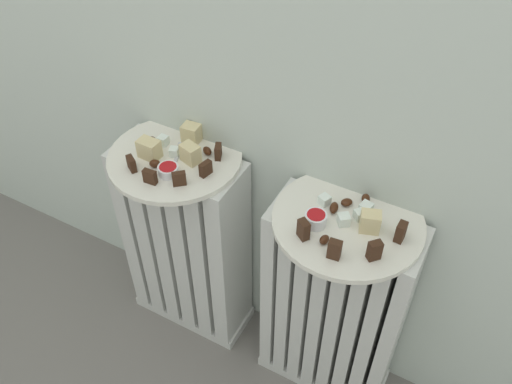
# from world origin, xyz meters

# --- Properties ---
(radiator_left) EXTENTS (0.33, 0.14, 0.58)m
(radiator_left) POSITION_xyz_m (-0.21, 0.28, 0.29)
(radiator_left) COLOR silver
(radiator_left) RESTS_ON ground_plane
(radiator_right) EXTENTS (0.33, 0.14, 0.58)m
(radiator_right) POSITION_xyz_m (0.21, 0.28, 0.29)
(radiator_right) COLOR silver
(radiator_right) RESTS_ON ground_plane
(plate_left) EXTENTS (0.30, 0.30, 0.01)m
(plate_left) POSITION_xyz_m (-0.21, 0.28, 0.59)
(plate_left) COLOR silver
(plate_left) RESTS_ON radiator_left
(plate_right) EXTENTS (0.30, 0.30, 0.01)m
(plate_right) POSITION_xyz_m (0.21, 0.28, 0.59)
(plate_right) COLOR silver
(plate_right) RESTS_ON radiator_right
(dark_cake_slice_left_0) EXTENTS (0.03, 0.03, 0.03)m
(dark_cake_slice_left_0) POSITION_xyz_m (-0.26, 0.20, 0.61)
(dark_cake_slice_left_0) COLOR #382114
(dark_cake_slice_left_0) RESTS_ON plate_left
(dark_cake_slice_left_1) EXTENTS (0.03, 0.02, 0.03)m
(dark_cake_slice_left_1) POSITION_xyz_m (-0.20, 0.18, 0.61)
(dark_cake_slice_left_1) COLOR #382114
(dark_cake_slice_left_1) RESTS_ON plate_left
(dark_cake_slice_left_2) EXTENTS (0.03, 0.03, 0.03)m
(dark_cake_slice_left_2) POSITION_xyz_m (-0.14, 0.21, 0.61)
(dark_cake_slice_left_2) COLOR #382114
(dark_cake_slice_left_2) RESTS_ON plate_left
(dark_cake_slice_left_3) EXTENTS (0.02, 0.03, 0.03)m
(dark_cake_slice_left_3) POSITION_xyz_m (-0.11, 0.26, 0.61)
(dark_cake_slice_left_3) COLOR #382114
(dark_cake_slice_left_3) RESTS_ON plate_left
(dark_cake_slice_left_4) EXTENTS (0.02, 0.03, 0.03)m
(dark_cake_slice_left_4) POSITION_xyz_m (-0.12, 0.32, 0.61)
(dark_cake_slice_left_4) COLOR #382114
(dark_cake_slice_left_4) RESTS_ON plate_left
(marble_cake_slice_left_0) EXTENTS (0.05, 0.03, 0.04)m
(marble_cake_slice_left_0) POSITION_xyz_m (-0.25, 0.25, 0.62)
(marble_cake_slice_left_0) COLOR beige
(marble_cake_slice_left_0) RESTS_ON plate_left
(marble_cake_slice_left_1) EXTENTS (0.05, 0.04, 0.04)m
(marble_cake_slice_left_1) POSITION_xyz_m (-0.16, 0.28, 0.62)
(marble_cake_slice_left_1) COLOR beige
(marble_cake_slice_left_1) RESTS_ON plate_left
(marble_cake_slice_left_2) EXTENTS (0.04, 0.04, 0.04)m
(marble_cake_slice_left_2) POSITION_xyz_m (-0.20, 0.34, 0.62)
(marble_cake_slice_left_2) COLOR beige
(marble_cake_slice_left_2) RESTS_ON plate_left
(turkish_delight_left_0) EXTENTS (0.03, 0.03, 0.02)m
(turkish_delight_left_0) POSITION_xyz_m (-0.21, 0.28, 0.61)
(turkish_delight_left_0) COLOR white
(turkish_delight_left_0) RESTS_ON plate_left
(turkish_delight_left_1) EXTENTS (0.02, 0.02, 0.02)m
(turkish_delight_left_1) POSITION_xyz_m (-0.25, 0.30, 0.61)
(turkish_delight_left_1) COLOR white
(turkish_delight_left_1) RESTS_ON plate_left
(medjool_date_left_0) EXTENTS (0.03, 0.03, 0.02)m
(medjool_date_left_0) POSITION_xyz_m (-0.15, 0.32, 0.61)
(medjool_date_left_0) COLOR #3D1E0F
(medjool_date_left_0) RESTS_ON plate_left
(medjool_date_left_1) EXTENTS (0.02, 0.03, 0.02)m
(medjool_date_left_1) POSITION_xyz_m (-0.21, 0.38, 0.61)
(medjool_date_left_1) COLOR #3D1E0F
(medjool_date_left_1) RESTS_ON plate_left
(medjool_date_left_2) EXTENTS (0.03, 0.03, 0.01)m
(medjool_date_left_2) POSITION_xyz_m (-0.28, 0.29, 0.60)
(medjool_date_left_2) COLOR #3D1E0F
(medjool_date_left_2) RESTS_ON plate_left
(medjool_date_left_3) EXTENTS (0.03, 0.03, 0.02)m
(medjool_date_left_3) POSITION_xyz_m (-0.22, 0.23, 0.61)
(medjool_date_left_3) COLOR #3D1E0F
(medjool_date_left_3) RESTS_ON plate_left
(jam_bowl_left) EXTENTS (0.05, 0.05, 0.02)m
(jam_bowl_left) POSITION_xyz_m (-0.18, 0.22, 0.61)
(jam_bowl_left) COLOR white
(jam_bowl_left) RESTS_ON plate_left
(dark_cake_slice_right_0) EXTENTS (0.03, 0.03, 0.04)m
(dark_cake_slice_right_0) POSITION_xyz_m (0.15, 0.19, 0.62)
(dark_cake_slice_right_0) COLOR #382114
(dark_cake_slice_right_0) RESTS_ON plate_right
(dark_cake_slice_right_1) EXTENTS (0.03, 0.02, 0.04)m
(dark_cake_slice_right_1) POSITION_xyz_m (0.22, 0.18, 0.62)
(dark_cake_slice_right_1) COLOR #382114
(dark_cake_slice_right_1) RESTS_ON plate_right
(dark_cake_slice_right_2) EXTENTS (0.03, 0.03, 0.04)m
(dark_cake_slice_right_2) POSITION_xyz_m (0.28, 0.21, 0.62)
(dark_cake_slice_right_2) COLOR #382114
(dark_cake_slice_right_2) RESTS_ON plate_right
(dark_cake_slice_right_3) EXTENTS (0.02, 0.02, 0.04)m
(dark_cake_slice_right_3) POSITION_xyz_m (0.31, 0.28, 0.62)
(dark_cake_slice_right_3) COLOR #382114
(dark_cake_slice_right_3) RESTS_ON plate_right
(marble_cake_slice_right_0) EXTENTS (0.05, 0.04, 0.04)m
(marble_cake_slice_right_0) POSITION_xyz_m (0.25, 0.27, 0.62)
(marble_cake_slice_right_0) COLOR beige
(marble_cake_slice_right_0) RESTS_ON plate_right
(turkish_delight_right_0) EXTENTS (0.03, 0.03, 0.02)m
(turkish_delight_right_0) POSITION_xyz_m (0.20, 0.26, 0.61)
(turkish_delight_right_0) COLOR white
(turkish_delight_right_0) RESTS_ON plate_right
(turkish_delight_right_1) EXTENTS (0.03, 0.03, 0.02)m
(turkish_delight_right_1) POSITION_xyz_m (0.23, 0.31, 0.61)
(turkish_delight_right_1) COLOR white
(turkish_delight_right_1) RESTS_ON plate_right
(turkish_delight_right_2) EXTENTS (0.03, 0.03, 0.02)m
(turkish_delight_right_2) POSITION_xyz_m (0.15, 0.30, 0.61)
(turkish_delight_right_2) COLOR white
(turkish_delight_right_2) RESTS_ON plate_right
(turkish_delight_right_3) EXTENTS (0.03, 0.03, 0.02)m
(turkish_delight_right_3) POSITION_xyz_m (0.23, 0.29, 0.61)
(turkish_delight_right_3) COLOR white
(turkish_delight_right_3) RESTS_ON plate_right
(medjool_date_right_0) EXTENTS (0.02, 0.03, 0.02)m
(medjool_date_right_0) POSITION_xyz_m (0.17, 0.29, 0.61)
(medjool_date_right_0) COLOR #3D1E0F
(medjool_date_right_0) RESTS_ON plate_right
(medjool_date_right_1) EXTENTS (0.02, 0.03, 0.02)m
(medjool_date_right_1) POSITION_xyz_m (0.22, 0.34, 0.61)
(medjool_date_right_1) COLOR #3D1E0F
(medjool_date_right_1) RESTS_ON plate_right
(medjool_date_right_2) EXTENTS (0.02, 0.03, 0.02)m
(medjool_date_right_2) POSITION_xyz_m (0.19, 0.20, 0.61)
(medjool_date_right_2) COLOR #3D1E0F
(medjool_date_right_2) RESTS_ON plate_right
(medjool_date_right_3) EXTENTS (0.03, 0.03, 0.01)m
(medjool_date_right_3) POSITION_xyz_m (0.19, 0.32, 0.60)
(medjool_date_right_3) COLOR #3D1E0F
(medjool_date_right_3) RESTS_ON plate_right
(jam_bowl_right) EXTENTS (0.04, 0.04, 0.03)m
(jam_bowl_right) POSITION_xyz_m (0.16, 0.24, 0.61)
(jam_bowl_right) COLOR white
(jam_bowl_right) RESTS_ON plate_right
(fork) EXTENTS (0.05, 0.10, 0.00)m
(fork) POSITION_xyz_m (-0.20, 0.29, 0.60)
(fork) COLOR #B7B7BC
(fork) RESTS_ON plate_left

